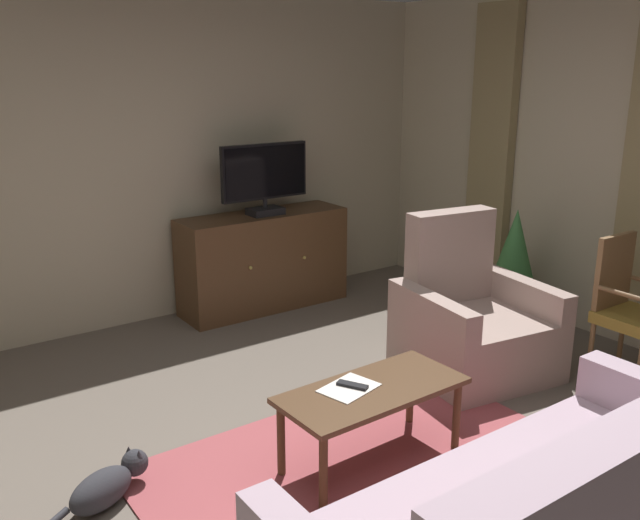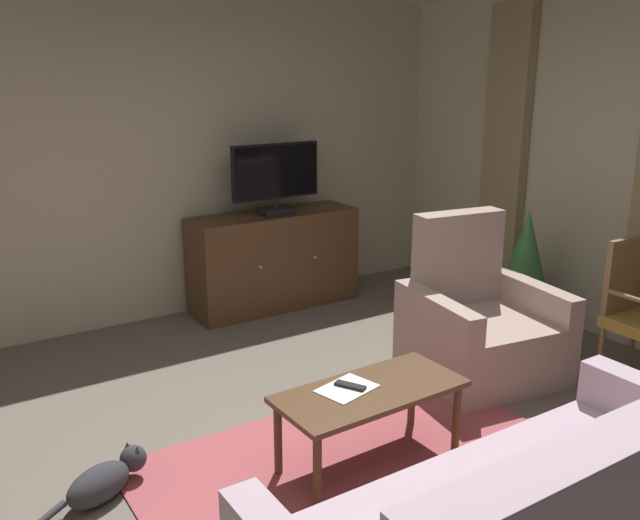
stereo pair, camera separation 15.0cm
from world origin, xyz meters
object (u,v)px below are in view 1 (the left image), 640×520
at_px(television, 265,177).
at_px(armchair_by_fireplace, 472,324).
at_px(coffee_table, 372,397).
at_px(cat, 107,485).
at_px(tv_cabinet, 264,263).
at_px(folded_newspaper, 349,388).
at_px(potted_plant_on_hearth_side, 514,262).
at_px(side_chair_far_end, 627,306).
at_px(tv_remote, 352,386).

distance_m(television, armchair_by_fireplace, 2.18).
distance_m(coffee_table, cat, 1.42).
bearing_deg(armchair_by_fireplace, coffee_table, -158.80).
bearing_deg(cat, television, 42.99).
xyz_separation_m(television, coffee_table, (-0.81, -2.46, -0.79)).
height_order(tv_cabinet, folded_newspaper, tv_cabinet).
xyz_separation_m(tv_cabinet, folded_newspaper, (-0.92, -2.44, 0.05)).
bearing_deg(potted_plant_on_hearth_side, coffee_table, -157.69).
bearing_deg(television, armchair_by_fireplace, -74.71).
relative_size(folded_newspaper, cat, 0.45).
relative_size(coffee_table, side_chair_far_end, 1.04).
relative_size(television, armchair_by_fireplace, 0.74).
bearing_deg(tv_remote, side_chair_far_end, 55.10).
xyz_separation_m(coffee_table, potted_plant_on_hearth_side, (2.27, 0.93, 0.16)).
bearing_deg(tv_remote, tv_cabinet, 131.12).
bearing_deg(potted_plant_on_hearth_side, side_chair_far_end, -98.51).
height_order(coffee_table, cat, coffee_table).
height_order(tv_cabinet, cat, tv_cabinet).
height_order(television, cat, television).
distance_m(tv_cabinet, tv_remote, 2.61).
bearing_deg(tv_cabinet, cat, -136.25).
distance_m(side_chair_far_end, potted_plant_on_hearth_side, 1.12).
bearing_deg(folded_newspaper, armchair_by_fireplace, 3.60).
xyz_separation_m(coffee_table, side_chair_far_end, (2.11, -0.17, 0.13)).
bearing_deg(television, folded_newspaper, -111.08).
relative_size(armchair_by_fireplace, cat, 1.68).
bearing_deg(tv_remote, armchair_by_fireplace, 79.01).
height_order(television, side_chair_far_end, television).
bearing_deg(tv_remote, folded_newspaper, -121.01).
bearing_deg(coffee_table, tv_remote, 143.54).
height_order(armchair_by_fireplace, side_chair_far_end, armchair_by_fireplace).
bearing_deg(potted_plant_on_hearth_side, folded_newspaper, -160.00).
bearing_deg(side_chair_far_end, tv_cabinet, 115.71).
relative_size(coffee_table, armchair_by_fireplace, 0.94).
xyz_separation_m(folded_newspaper, armchair_by_fireplace, (1.45, 0.45, -0.11)).
height_order(tv_cabinet, television, television).
relative_size(tv_cabinet, tv_remote, 8.91).
height_order(coffee_table, potted_plant_on_hearth_side, potted_plant_on_hearth_side).
distance_m(television, cat, 3.10).
height_order(tv_cabinet, tv_remote, tv_cabinet).
distance_m(folded_newspaper, side_chair_far_end, 2.23).
height_order(coffee_table, folded_newspaper, folded_newspaper).
bearing_deg(folded_newspaper, coffee_table, -44.89).
bearing_deg(coffee_table, cat, 159.83).
xyz_separation_m(television, folded_newspaper, (-0.92, -2.39, -0.73)).
bearing_deg(potted_plant_on_hearth_side, tv_remote, -159.81).
bearing_deg(folded_newspaper, television, 55.12).
relative_size(tv_remote, potted_plant_on_hearth_side, 0.17).
relative_size(tv_cabinet, side_chair_far_end, 1.51).
relative_size(tv_cabinet, television, 1.85).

